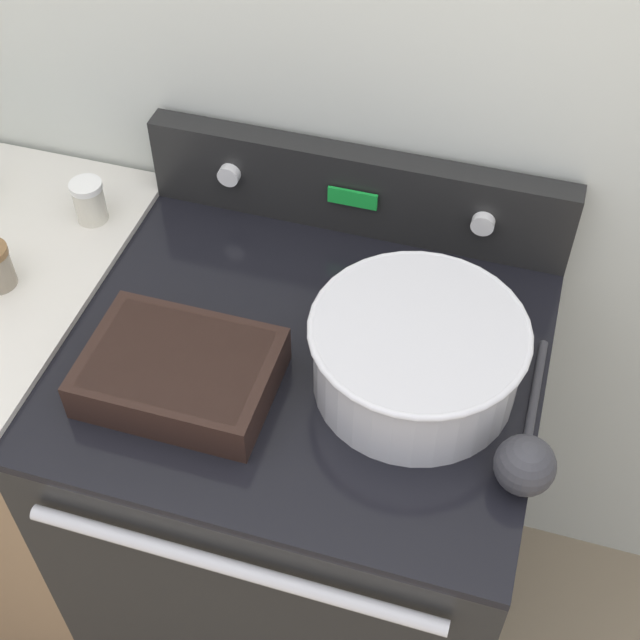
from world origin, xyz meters
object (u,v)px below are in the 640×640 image
Objects in this scene: casserole_dish at (180,371)px; mixing_bowl at (417,352)px; spice_jar_white_cap at (89,201)px; ladle at (525,461)px.

mixing_bowl is at bearing 17.71° from casserole_dish.
spice_jar_white_cap reaches higher than casserole_dish.
ladle is (0.53, -0.01, 0.00)m from casserole_dish.
mixing_bowl is 1.15× the size of casserole_dish.
mixing_bowl is at bearing -17.19° from spice_jar_white_cap.
mixing_bowl is 0.36m from casserole_dish.
casserole_dish is 0.53m from ladle.
ladle is at bearing -1.47° from casserole_dish.
casserole_dish is 0.92× the size of ladle.
spice_jar_white_cap is (-0.31, 0.31, 0.01)m from casserole_dish.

